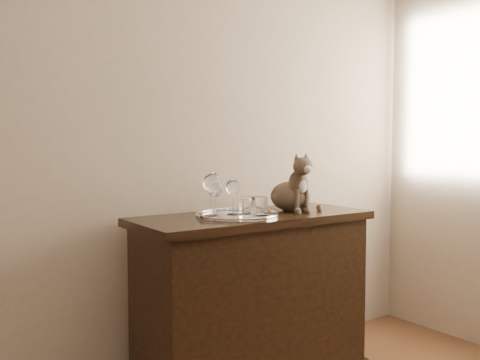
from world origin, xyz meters
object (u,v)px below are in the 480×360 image
object	(u,v)px
tray	(237,216)
tumbler_b	(247,209)
wine_glass_a	(211,194)
cat	(290,182)
tumbler_c	(249,205)
sideboard	(253,299)
wine_glass_c	(215,198)
wine_glass_d	(233,196)
tumbler_a	(259,206)

from	to	relation	value
tray	tumbler_b	world-z (taller)	tumbler_b
wine_glass_a	cat	xyz separation A→B (m)	(0.48, -0.00, 0.04)
tumbler_c	wine_glass_a	bearing A→B (deg)	176.47
sideboard	tumbler_b	distance (m)	0.51
wine_glass_c	tumbler_c	xyz separation A→B (m)	(0.21, 0.02, -0.05)
sideboard	tumbler_c	size ratio (longest dim) A/B	14.70
wine_glass_c	wine_glass_d	bearing A→B (deg)	9.82
wine_glass_d	tumbler_a	world-z (taller)	wine_glass_d
tumbler_a	tumbler_c	distance (m)	0.10
wine_glass_a	cat	distance (m)	0.48
wine_glass_d	tumbler_b	bearing A→B (deg)	-92.19
tray	tumbler_b	distance (m)	0.11
wine_glass_a	tumbler_c	bearing A→B (deg)	-3.53
wine_glass_d	cat	bearing A→B (deg)	1.11
tumbler_c	cat	size ratio (longest dim) A/B	0.27
wine_glass_d	tumbler_c	xyz separation A→B (m)	(0.09, -0.00, -0.05)
sideboard	wine_glass_a	distance (m)	0.59
wine_glass_c	wine_glass_d	size ratio (longest dim) A/B	0.99
wine_glass_a	wine_glass_d	size ratio (longest dim) A/B	1.20
wine_glass_d	tumbler_c	world-z (taller)	wine_glass_d
tumbler_c	tray	bearing A→B (deg)	-162.57
tray	wine_glass_a	world-z (taller)	wine_glass_a
tray	wine_glass_d	bearing A→B (deg)	102.24
tray	tumbler_a	bearing A→B (deg)	-42.45
wine_glass_a	cat	world-z (taller)	cat
tumbler_a	tumbler_b	xyz separation A→B (m)	(-0.09, -0.03, -0.00)
sideboard	tumbler_b	world-z (taller)	tumbler_b
wine_glass_d	cat	size ratio (longest dim) A/B	0.58
sideboard	tray	xyz separation A→B (m)	(-0.11, -0.03, 0.43)
tray	cat	world-z (taller)	cat
sideboard	wine_glass_c	bearing A→B (deg)	-175.00
tray	tumbler_a	distance (m)	0.12
wine_glass_a	wine_glass_c	xyz separation A→B (m)	(0.00, -0.03, -0.02)
sideboard	tumbler_a	size ratio (longest dim) A/B	13.33
tumbler_c	cat	world-z (taller)	cat
wine_glass_a	tumbler_b	size ratio (longest dim) A/B	2.48
tray	tumbler_c	xyz separation A→B (m)	(0.09, 0.03, 0.04)
tray	tumbler_b	size ratio (longest dim) A/B	4.72
tray	tumbler_c	bearing A→B (deg)	17.43
wine_glass_a	tumbler_a	size ratio (longest dim) A/B	2.33
wine_glass_a	tumbler_c	xyz separation A→B (m)	(0.21, -0.01, -0.06)
tumbler_a	wine_glass_c	bearing A→B (deg)	157.72
wine_glass_c	wine_glass_d	xyz separation A→B (m)	(0.11, 0.02, 0.00)
sideboard	tumbler_a	xyz separation A→B (m)	(-0.04, -0.10, 0.48)
wine_glass_d	cat	world-z (taller)	cat
tumbler_a	tumbler_c	world-z (taller)	tumbler_a
wine_glass_a	tumbler_b	bearing A→B (deg)	-51.87
tumbler_b	cat	bearing A→B (deg)	20.06
sideboard	tumbler_c	world-z (taller)	tumbler_c
wine_glass_c	tumbler_a	bearing A→B (deg)	-22.28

